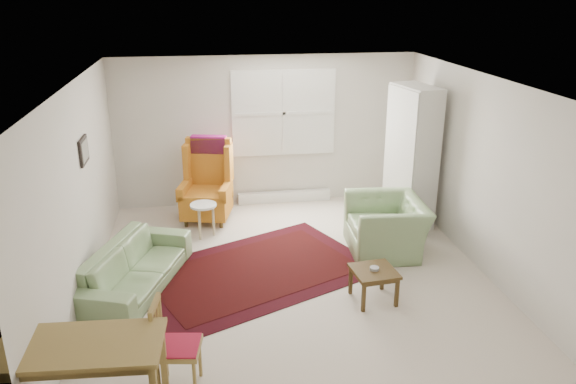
{
  "coord_description": "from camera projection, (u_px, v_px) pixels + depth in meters",
  "views": [
    {
      "loc": [
        -1.02,
        -6.36,
        3.52
      ],
      "look_at": [
        0.0,
        0.3,
        1.05
      ],
      "focal_mm": 35.0,
      "sensor_mm": 36.0,
      "label": 1
    }
  ],
  "objects": [
    {
      "name": "room",
      "position": [
        291.0,
        179.0,
        7.02
      ],
      "size": [
        5.04,
        5.54,
        2.51
      ],
      "color": "beige",
      "rests_on": "ground"
    },
    {
      "name": "cabinet",
      "position": [
        412.0,
        156.0,
        8.57
      ],
      "size": [
        0.61,
        0.94,
        2.16
      ],
      "primitive_type": null,
      "rotation": [
        0.0,
        0.0,
        0.19
      ],
      "color": "silver",
      "rests_on": "ground"
    },
    {
      "name": "coffee_table",
      "position": [
        373.0,
        285.0,
        6.64
      ],
      "size": [
        0.54,
        0.54,
        0.4
      ],
      "primitive_type": null,
      "rotation": [
        0.0,
        0.0,
        0.11
      ],
      "color": "#432F14",
      "rests_on": "ground"
    },
    {
      "name": "wingback_chair",
      "position": [
        206.0,
        182.0,
        8.77
      ],
      "size": [
        0.92,
        0.95,
        1.31
      ],
      "primitive_type": null,
      "rotation": [
        0.0,
        0.0,
        -0.24
      ],
      "color": "#BC701C",
      "rests_on": "ground"
    },
    {
      "name": "stool",
      "position": [
        204.0,
        220.0,
        8.34
      ],
      "size": [
        0.39,
        0.39,
        0.52
      ],
      "primitive_type": null,
      "rotation": [
        0.0,
        0.0,
        -0.0
      ],
      "color": "white",
      "rests_on": "ground"
    },
    {
      "name": "sofa",
      "position": [
        134.0,
        259.0,
        6.84
      ],
      "size": [
        1.36,
        2.09,
        0.79
      ],
      "primitive_type": "imported",
      "rotation": [
        0.0,
        0.0,
        1.24
      ],
      "color": "#759362",
      "rests_on": "ground"
    },
    {
      "name": "armchair",
      "position": [
        387.0,
        221.0,
        7.82
      ],
      "size": [
        1.07,
        1.2,
        0.89
      ],
      "primitive_type": "imported",
      "rotation": [
        0.0,
        0.0,
        -1.63
      ],
      "color": "#759362",
      "rests_on": "ground"
    },
    {
      "name": "desk_chair",
      "position": [
        178.0,
        346.0,
        5.09
      ],
      "size": [
        0.45,
        0.45,
        0.91
      ],
      "primitive_type": null,
      "rotation": [
        0.0,
        0.0,
        1.42
      ],
      "color": "olive",
      "rests_on": "ground"
    },
    {
      "name": "rug",
      "position": [
        253.0,
        271.0,
        7.35
      ],
      "size": [
        3.53,
        3.01,
        0.03
      ],
      "primitive_type": null,
      "rotation": [
        0.0,
        0.0,
        0.43
      ],
      "color": "black",
      "rests_on": "ground"
    }
  ]
}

